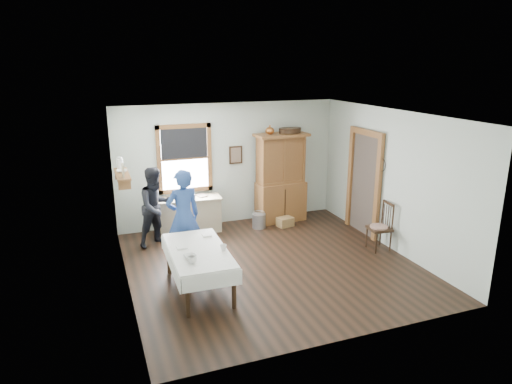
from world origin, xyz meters
TOP-DOWN VIEW (x-y plane):
  - room at (0.00, 0.00)m, footprint 5.01×5.01m
  - window at (-1.00, 2.46)m, footprint 1.18×0.07m
  - doorway at (2.46, 0.85)m, footprint 0.09×1.14m
  - wall_shelf at (-2.37, 1.54)m, footprint 0.24×1.00m
  - framed_picture at (0.15, 2.46)m, footprint 0.30×0.04m
  - rug_beater at (2.45, 0.30)m, footprint 0.01×0.27m
  - work_counter at (-0.99, 2.17)m, footprint 1.36×0.61m
  - china_hutch at (1.12, 2.16)m, footprint 1.21×0.62m
  - dining_table at (-1.44, -0.45)m, footprint 0.96×1.76m
  - spindle_chair at (2.23, -0.08)m, footprint 0.48×0.48m
  - pail at (0.47, 1.86)m, footprint 0.32×0.32m
  - wicker_basket at (1.06, 1.74)m, footprint 0.39×0.31m
  - woman_blue at (-1.43, 0.69)m, footprint 0.64×0.47m
  - figure_dark at (-1.76, 1.68)m, footprint 0.88×0.80m
  - table_cup_a at (-1.64, -0.92)m, footprint 0.13×0.13m
  - table_cup_b at (-1.08, -0.64)m, footprint 0.12×0.12m
  - table_bowl at (-1.63, -0.73)m, footprint 0.24×0.24m
  - counter_book at (-0.81, 2.18)m, footprint 0.21×0.25m
  - counter_bowl at (-1.18, 2.14)m, footprint 0.27×0.27m
  - shelf_bowl at (-2.37, 1.55)m, footprint 0.22×0.22m

SIDE VIEW (x-z plane):
  - wicker_basket at x=1.06m, z-range 0.00..0.20m
  - pail at x=0.47m, z-range 0.00..0.32m
  - dining_table at x=-1.44m, z-range 0.00..0.70m
  - work_counter at x=-0.99m, z-range 0.00..0.76m
  - spindle_chair at x=2.23m, z-range 0.00..0.95m
  - table_bowl at x=-1.63m, z-range 0.70..0.75m
  - figure_dark at x=-1.76m, z-range 0.00..1.47m
  - table_cup_b at x=-1.08m, z-range 0.70..0.79m
  - table_cup_a at x=-1.64m, z-range 0.70..0.80m
  - counter_book at x=-0.81m, z-range 0.76..0.78m
  - counter_bowl at x=-1.18m, z-range 0.76..0.83m
  - woman_blue at x=-1.43m, z-range 0.00..1.61m
  - china_hutch at x=1.12m, z-range 0.00..2.02m
  - doorway at x=2.46m, z-range 0.05..2.27m
  - room at x=0.00m, z-range 0.00..2.70m
  - framed_picture at x=0.15m, z-range 1.35..1.75m
  - wall_shelf at x=-2.37m, z-range 1.35..1.79m
  - shelf_bowl at x=-2.37m, z-range 1.57..1.62m
  - window at x=-1.00m, z-range 0.89..2.37m
  - rug_beater at x=2.45m, z-range 1.58..1.86m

